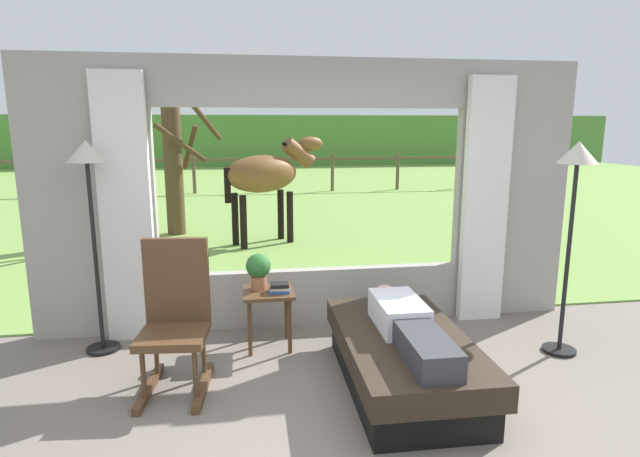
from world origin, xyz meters
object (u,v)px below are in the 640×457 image
(horse, at_px, (267,175))
(floor_lamp_left, at_px, (89,183))
(recliner_sofa, at_px, (403,359))
(reclining_person, at_px, (407,324))
(rocking_chair, at_px, (176,317))
(book_stack, at_px, (279,288))
(pasture_tree, at_px, (175,166))
(side_table, at_px, (269,301))
(floor_lamp_right, at_px, (575,184))
(potted_plant, at_px, (258,269))

(horse, bearing_deg, floor_lamp_left, -47.03)
(recliner_sofa, xyz_separation_m, reclining_person, (0.00, -0.05, 0.30))
(reclining_person, distance_m, rocking_chair, 1.71)
(rocking_chair, bearing_deg, book_stack, 38.62)
(recliner_sofa, bearing_deg, book_stack, 137.44)
(rocking_chair, xyz_separation_m, pasture_tree, (-0.62, 5.61, 0.69))
(horse, distance_m, pasture_tree, 1.82)
(reclining_person, relative_size, side_table, 2.75)
(side_table, height_order, horse, horse)
(floor_lamp_right, xyz_separation_m, pasture_tree, (-3.84, 5.51, -0.23))
(recliner_sofa, bearing_deg, floor_lamp_right, 14.63)
(reclining_person, bearing_deg, recliner_sofa, 90.80)
(potted_plant, distance_m, pasture_tree, 5.14)
(potted_plant, xyz_separation_m, floor_lamp_right, (2.58, -0.56, 0.76))
(recliner_sofa, xyz_separation_m, pasture_tree, (-2.30, 5.89, 1.02))
(book_stack, xyz_separation_m, floor_lamp_right, (2.40, -0.44, 0.91))
(side_table, distance_m, floor_lamp_right, 2.75)
(floor_lamp_left, height_order, pasture_tree, pasture_tree)
(rocking_chair, xyz_separation_m, floor_lamp_right, (3.21, 0.10, 0.92))
(side_table, distance_m, potted_plant, 0.29)
(recliner_sofa, xyz_separation_m, side_table, (-0.96, 0.87, 0.21))
(book_stack, height_order, pasture_tree, pasture_tree)
(floor_lamp_right, relative_size, pasture_tree, 0.69)
(side_table, height_order, book_stack, book_stack)
(rocking_chair, xyz_separation_m, horse, (0.92, 4.65, 0.61))
(side_table, xyz_separation_m, floor_lamp_right, (2.50, -0.50, 1.04))
(floor_lamp_right, bearing_deg, recliner_sofa, -166.18)
(side_table, xyz_separation_m, pasture_tree, (-1.34, 5.02, 0.81))
(book_stack, height_order, floor_lamp_left, floor_lamp_left)
(side_table, relative_size, floor_lamp_left, 0.29)
(rocking_chair, relative_size, horse, 0.63)
(reclining_person, relative_size, floor_lamp_left, 0.78)
(potted_plant, distance_m, floor_lamp_right, 2.74)
(floor_lamp_right, bearing_deg, side_table, 168.76)
(recliner_sofa, height_order, reclining_person, reclining_person)
(recliner_sofa, bearing_deg, pasture_tree, 112.12)
(recliner_sofa, distance_m, reclining_person, 0.31)
(rocking_chair, distance_m, book_stack, 0.97)
(floor_lamp_left, height_order, horse, floor_lamp_left)
(rocking_chair, height_order, pasture_tree, pasture_tree)
(floor_lamp_left, bearing_deg, potted_plant, -3.45)
(rocking_chair, relative_size, book_stack, 6.03)
(reclining_person, bearing_deg, side_table, 136.80)
(rocking_chair, bearing_deg, horse, 84.13)
(potted_plant, height_order, book_stack, potted_plant)
(recliner_sofa, height_order, horse, horse)
(horse, bearing_deg, reclining_person, -15.53)
(book_stack, xyz_separation_m, pasture_tree, (-1.44, 5.08, 0.68))
(reclining_person, bearing_deg, potted_plant, 137.29)
(recliner_sofa, height_order, book_stack, book_stack)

